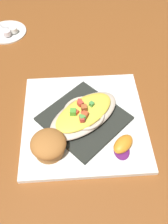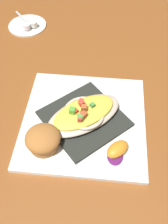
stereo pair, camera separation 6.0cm
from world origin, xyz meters
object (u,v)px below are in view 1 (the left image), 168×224
object	(u,v)px
square_plate	(84,121)
creamer_cup_0	(7,33)
muffin	(49,145)
creamer_saucer	(7,31)
gratin_dish	(84,114)
creamer_cup_1	(14,30)
spoon	(5,28)
orange_garnish	(123,145)

from	to	relation	value
square_plate	creamer_cup_0	xyz separation A→B (m)	(0.30, -0.31, 0.01)
square_plate	creamer_cup_0	bearing A→B (deg)	-45.76
muffin	creamer_saucer	size ratio (longest dim) A/B	0.60
gratin_dish	creamer_cup_0	distance (m)	0.43
muffin	creamer_cup_1	world-z (taller)	muffin
spoon	creamer_cup_0	size ratio (longest dim) A/B	3.63
muffin	creamer_saucer	xyz separation A→B (m)	(0.25, -0.43, -0.03)
orange_garnish	spoon	distance (m)	0.58
muffin	creamer_cup_0	distance (m)	0.47
square_plate	gratin_dish	xyz separation A→B (m)	(0.00, 0.00, 0.03)
square_plate	creamer_saucer	distance (m)	0.45
orange_garnish	spoon	size ratio (longest dim) A/B	0.82
creamer_cup_0	creamer_cup_1	world-z (taller)	same
gratin_dish	creamer_cup_1	distance (m)	0.43
gratin_dish	orange_garnish	world-z (taller)	gratin_dish
gratin_dish	creamer_cup_1	bearing A→B (deg)	-49.15
muffin	orange_garnish	world-z (taller)	muffin
gratin_dish	creamer_cup_1	size ratio (longest dim) A/B	8.72
creamer_cup_1	orange_garnish	bearing A→B (deg)	134.08
creamer_saucer	creamer_cup_1	bearing A→B (deg)	167.82
square_plate	creamer_cup_1	distance (m)	0.43
square_plate	spoon	size ratio (longest dim) A/B	3.43
spoon	creamer_cup_1	xyz separation A→B (m)	(-0.04, 0.01, 0.00)
gratin_dish	creamer_saucer	size ratio (longest dim) A/B	1.61
square_plate	orange_garnish	size ratio (longest dim) A/B	4.19
gratin_dish	spoon	xyz separation A→B (m)	(0.32, -0.34, -0.02)
creamer_saucer	creamer_cup_1	size ratio (longest dim) A/B	5.42
muffin	creamer_cup_1	bearing A→B (deg)	-62.74
muffin	orange_garnish	size ratio (longest dim) A/B	1.10
orange_garnish	spoon	bearing A→B (deg)	-44.19
creamer_cup_1	muffin	bearing A→B (deg)	117.26
square_plate	muffin	xyz separation A→B (m)	(0.06, 0.10, 0.03)
creamer_cup_0	orange_garnish	bearing A→B (deg)	136.74
spoon	creamer_cup_0	distance (m)	0.04
square_plate	creamer_cup_1	bearing A→B (deg)	-49.12
square_plate	orange_garnish	bearing A→B (deg)	145.87
gratin_dish	muffin	distance (m)	0.12
square_plate	orange_garnish	world-z (taller)	orange_garnish
square_plate	creamer_cup_1	xyz separation A→B (m)	(0.28, -0.33, 0.01)
square_plate	creamer_saucer	bearing A→B (deg)	-46.90
gratin_dish	orange_garnish	xyz separation A→B (m)	(-0.10, 0.07, -0.01)
gratin_dish	muffin	bearing A→B (deg)	56.80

